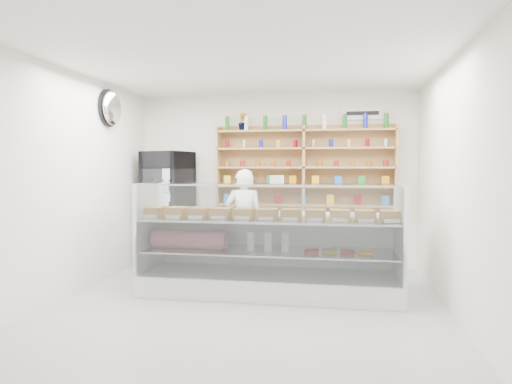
# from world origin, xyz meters

# --- Properties ---
(room) EXTENTS (5.00, 5.00, 5.00)m
(room) POSITION_xyz_m (0.00, 0.00, 1.40)
(room) COLOR #A0A1A5
(room) RESTS_ON ground
(display_counter) EXTENTS (3.23, 0.96, 1.40)m
(display_counter) POSITION_xyz_m (0.17, 0.72, 0.38)
(display_counter) COLOR white
(display_counter) RESTS_ON floor
(shop_worker) EXTENTS (0.62, 0.45, 1.58)m
(shop_worker) POSITION_xyz_m (-0.37, 1.84, 0.79)
(shop_worker) COLOR white
(shop_worker) RESTS_ON floor
(drinks_cooler) EXTENTS (0.80, 0.78, 1.86)m
(drinks_cooler) POSITION_xyz_m (-1.70, 2.14, 0.93)
(drinks_cooler) COLOR black
(drinks_cooler) RESTS_ON floor
(wall_shelving) EXTENTS (2.84, 0.28, 1.33)m
(wall_shelving) POSITION_xyz_m (0.50, 2.34, 1.59)
(wall_shelving) COLOR #A8824F
(wall_shelving) RESTS_ON back_wall
(potted_plant) EXTENTS (0.18, 0.16, 0.28)m
(potted_plant) POSITION_xyz_m (-0.49, 2.34, 2.34)
(potted_plant) COLOR #1E6626
(potted_plant) RESTS_ON wall_shelving
(security_mirror) EXTENTS (0.15, 0.50, 0.50)m
(security_mirror) POSITION_xyz_m (-2.17, 1.20, 2.45)
(security_mirror) COLOR silver
(security_mirror) RESTS_ON left_wall
(wall_sign) EXTENTS (0.62, 0.03, 0.20)m
(wall_sign) POSITION_xyz_m (1.40, 2.47, 2.45)
(wall_sign) COLOR white
(wall_sign) RESTS_ON back_wall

